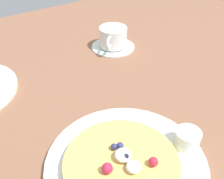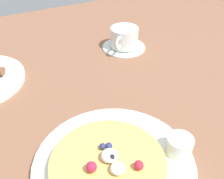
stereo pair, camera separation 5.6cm
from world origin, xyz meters
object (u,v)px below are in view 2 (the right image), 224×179
pancake_plate (114,164)px  coffee_saucer (124,47)px  coffee_cup (124,37)px  syrup_ramekin (180,145)px

pancake_plate → coffee_saucer: bearing=58.1°
coffee_cup → syrup_ramekin: bearing=-106.3°
pancake_plate → syrup_ramekin: bearing=-16.2°
pancake_plate → coffee_cup: bearing=58.1°
coffee_saucer → coffee_cup: coffee_cup is taller
pancake_plate → coffee_cup: coffee_cup is taller
pancake_plate → coffee_cup: (0.23, 0.37, 0.03)m
coffee_saucer → syrup_ramekin: bearing=-106.4°
syrup_ramekin → pancake_plate: bearing=163.8°
syrup_ramekin → coffee_cup: 0.42m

